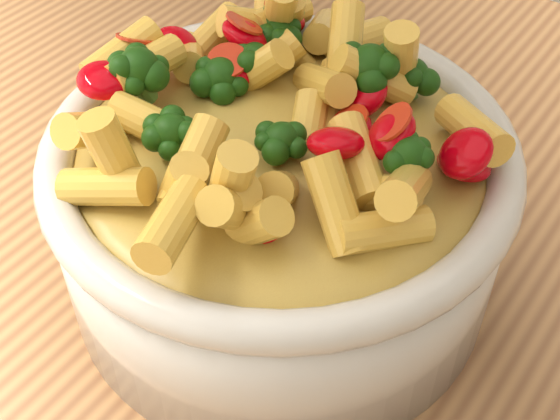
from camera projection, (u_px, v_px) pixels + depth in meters
The scene contains 3 objects.
table at pixel (201, 283), 0.63m from camera, with size 1.20×0.80×0.90m.
serving_bowl at pixel (280, 208), 0.46m from camera, with size 0.27×0.27×0.12m.
pasta_salad at pixel (280, 113), 0.41m from camera, with size 0.21×0.21×0.05m.
Camera 1 is at (0.28, -0.29, 1.28)m, focal length 50.00 mm.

